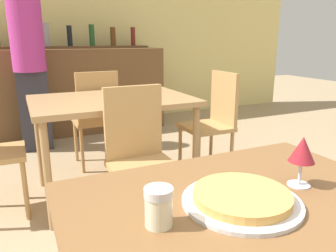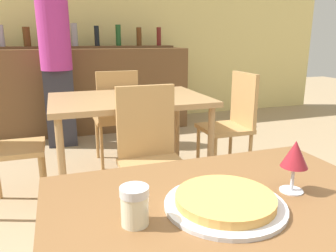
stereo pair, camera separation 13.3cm
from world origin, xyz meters
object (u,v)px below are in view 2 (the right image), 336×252
person_standing (56,58)px  chair_far_side_back (117,112)px  chair_far_side_left (1,138)px  chair_far_side_right (233,118)px  chair_far_side_front (150,150)px  wine_glass (295,156)px  cheese_shaker (135,205)px  pizza_tray (225,201)px

person_standing → chair_far_side_back: bearing=-58.5°
chair_far_side_left → chair_far_side_right: same height
chair_far_side_front → person_standing: (-0.50, 2.01, 0.47)m
chair_far_side_back → person_standing: person_standing is taller
chair_far_side_left → wine_glass: 2.06m
chair_far_side_right → person_standing: size_ratio=0.51×
person_standing → wine_glass: (0.62, -3.16, -0.12)m
chair_far_side_left → cheese_shaker: bearing=-162.5°
chair_far_side_right → pizza_tray: chair_far_side_right is taller
chair_far_side_front → chair_far_side_right: same height
pizza_tray → person_standing: size_ratio=0.18×
chair_far_side_left → wine_glass: bearing=-149.1°
chair_far_side_right → person_standing: (-1.44, 1.41, 0.47)m
chair_far_side_front → cheese_shaker: chair_far_side_front is taller
chair_far_side_front → pizza_tray: bearing=-95.9°
chair_far_side_back → wine_glass: chair_far_side_back is taller
pizza_tray → cheese_shaker: 0.25m
wine_glass → chair_far_side_left: bearing=120.9°
chair_far_side_left → cheese_shaker: (0.56, -1.77, 0.29)m
chair_far_side_back → wine_glass: 2.36m
cheese_shaker → chair_far_side_right: bearing=53.6°
cheese_shaker → person_standing: person_standing is taller
chair_far_side_right → person_standing: bearing=-134.6°
cheese_shaker → wine_glass: (0.49, 0.02, 0.06)m
chair_far_side_right → wine_glass: size_ratio=5.89×
person_standing → pizza_tray: bearing=-83.1°
chair_far_side_back → chair_far_side_right: size_ratio=1.00×
chair_far_side_front → wine_glass: size_ratio=5.89×
chair_far_side_front → cheese_shaker: bearing=-107.5°
chair_far_side_left → chair_far_side_right: bearing=-90.0°
person_standing → chair_far_side_right: bearing=-44.6°
chair_far_side_right → pizza_tray: (-1.05, -1.76, 0.26)m
chair_far_side_left → person_standing: bearing=-16.8°
chair_far_side_back → chair_far_side_left: 1.10m
cheese_shaker → wine_glass: size_ratio=0.63×
chair_far_side_front → cheese_shaker: size_ratio=9.41×
chair_far_side_back → chair_far_side_left: (-0.93, -0.59, 0.00)m
chair_far_side_left → person_standing: (0.43, 1.41, 0.47)m
chair_far_side_back → person_standing: size_ratio=0.51×
chair_far_side_back → cheese_shaker: 2.41m
chair_far_side_left → wine_glass: (1.05, -1.74, 0.35)m
chair_far_side_back → wine_glass: size_ratio=5.89×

